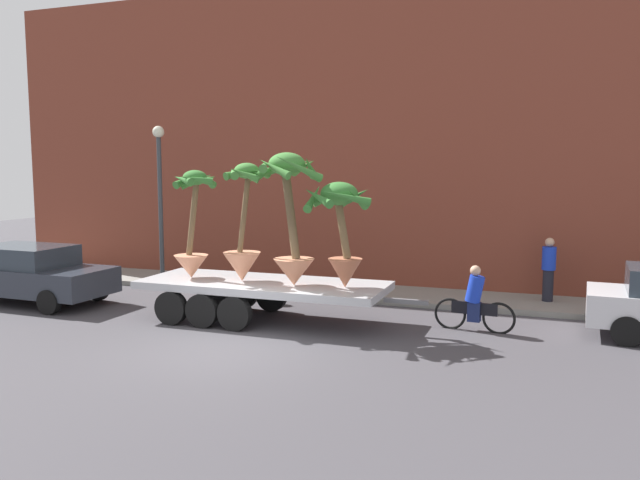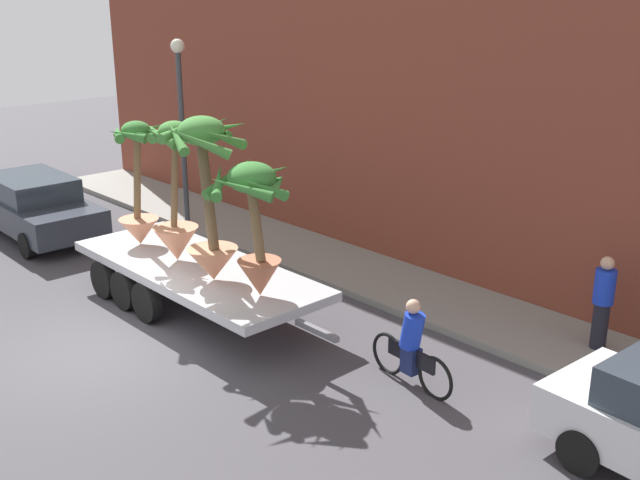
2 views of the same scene
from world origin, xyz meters
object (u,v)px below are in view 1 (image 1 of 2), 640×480
at_px(potted_palm_extra, 193,229).
at_px(potted_palm_rear, 244,235).
at_px(cyclist, 475,302).
at_px(flatbed_trailer, 253,289).
at_px(potted_palm_front, 341,226).
at_px(street_lamp, 160,183).
at_px(trailing_car, 30,273).
at_px(pedestrian_near_gate, 549,268).
at_px(potted_palm_middle, 290,215).

bearing_deg(potted_palm_extra, potted_palm_rear, 0.58).
bearing_deg(cyclist, potted_palm_rear, -170.22).
relative_size(flatbed_trailer, potted_palm_extra, 2.62).
height_order(potted_palm_rear, potted_palm_front, potted_palm_rear).
height_order(cyclist, street_lamp, street_lamp).
xyz_separation_m(flatbed_trailer, street_lamp, (-4.61, 3.00, 2.47)).
xyz_separation_m(flatbed_trailer, trailing_car, (-6.66, -0.28, 0.07)).
bearing_deg(potted_palm_rear, potted_palm_extra, -179.42).
height_order(potted_palm_rear, pedestrian_near_gate, potted_palm_rear).
height_order(flatbed_trailer, potted_palm_middle, potted_palm_middle).
bearing_deg(potted_palm_rear, flatbed_trailer, 33.68).
distance_m(flatbed_trailer, potted_palm_front, 2.79).
bearing_deg(street_lamp, pedestrian_near_gate, 5.22).
bearing_deg(street_lamp, potted_palm_extra, -45.80).
distance_m(potted_palm_rear, potted_palm_extra, 1.39).
bearing_deg(potted_palm_middle, potted_palm_front, 6.52).
bearing_deg(potted_palm_front, potted_palm_rear, -179.16).
xyz_separation_m(potted_palm_middle, potted_palm_extra, (-2.64, 0.08, -0.41)).
height_order(cyclist, trailing_car, trailing_car).
bearing_deg(potted_palm_middle, flatbed_trailer, 168.72).
distance_m(trailing_car, pedestrian_near_gate, 14.11).
bearing_deg(trailing_car, potted_palm_extra, 1.67).
bearing_deg(flatbed_trailer, potted_palm_front, -2.06).
bearing_deg(potted_palm_extra, potted_palm_middle, -1.84).
bearing_deg(potted_palm_front, flatbed_trailer, 177.94).
xyz_separation_m(potted_palm_rear, trailing_car, (-6.49, -0.16, -1.26)).
height_order(potted_palm_rear, cyclist, potted_palm_rear).
height_order(flatbed_trailer, potted_palm_extra, potted_palm_extra).
height_order(potted_palm_extra, street_lamp, street_lamp).
height_order(flatbed_trailer, potted_palm_front, potted_palm_front).
xyz_separation_m(cyclist, pedestrian_near_gate, (1.58, 3.23, 0.37)).
distance_m(potted_palm_rear, potted_palm_front, 2.46).
distance_m(cyclist, trailing_car, 11.90).
distance_m(potted_palm_rear, street_lamp, 5.53).
bearing_deg(potted_palm_front, cyclist, 16.91).
bearing_deg(street_lamp, cyclist, -12.63).
distance_m(flatbed_trailer, street_lamp, 6.02).
distance_m(potted_palm_front, trailing_car, 9.07).
relative_size(potted_palm_rear, potted_palm_middle, 0.92).
bearing_deg(potted_palm_front, trailing_car, -178.73).
bearing_deg(potted_palm_extra, flatbed_trailer, 4.80).
relative_size(flatbed_trailer, pedestrian_near_gate, 4.09).
distance_m(potted_palm_rear, potted_palm_middle, 1.37).
distance_m(potted_palm_extra, trailing_car, 5.29).
distance_m(potted_palm_extra, pedestrian_near_gate, 9.39).
xyz_separation_m(potted_palm_middle, pedestrian_near_gate, (5.68, 4.25, -1.58)).
distance_m(potted_palm_middle, street_lamp, 6.56).
bearing_deg(street_lamp, flatbed_trailer, -33.08).
relative_size(cyclist, pedestrian_near_gate, 1.07).
relative_size(potted_palm_rear, potted_palm_front, 1.18).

